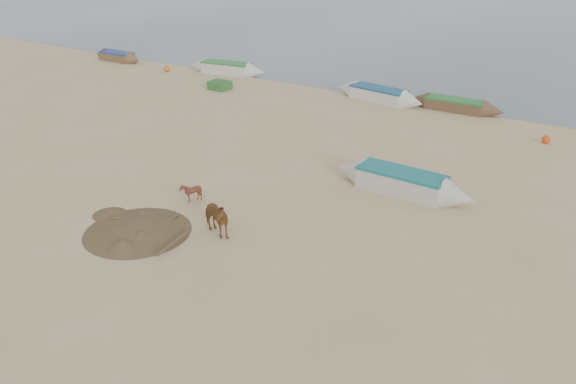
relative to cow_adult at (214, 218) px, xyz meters
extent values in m
plane|color=tan|center=(1.42, -1.12, -0.73)|extent=(140.00, 140.00, 0.00)
plane|color=slate|center=(1.42, 80.88, -0.72)|extent=(160.00, 160.00, 0.00)
imported|color=brown|center=(0.00, 0.00, 0.00)|extent=(1.88, 1.27, 1.45)
imported|color=#5C291D|center=(-2.67, 1.67, -0.29)|extent=(1.00, 0.96, 0.87)
cone|color=brown|center=(-2.62, -1.43, -0.50)|extent=(5.06, 5.06, 0.46)
cube|color=#2F652D|center=(-13.26, 16.68, -0.43)|extent=(1.40, 1.20, 0.60)
sphere|color=#DE4514|center=(8.59, 17.36, -0.51)|extent=(0.44, 0.44, 0.44)
cube|color=gray|center=(-4.05, 21.28, -0.45)|extent=(1.20, 1.10, 0.56)
sphere|color=#CA7413|center=(-20.35, 18.69, -0.49)|extent=(0.48, 0.48, 0.48)
camera|label=1|loc=(12.29, -14.06, 9.72)|focal=35.00mm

